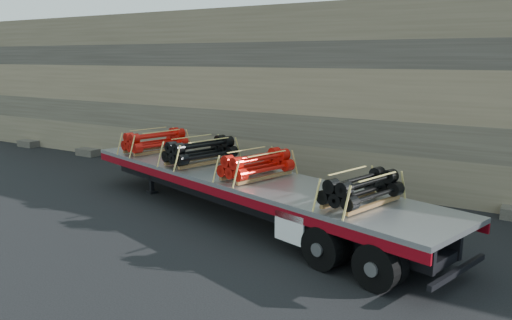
{
  "coord_description": "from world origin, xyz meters",
  "views": [
    {
      "loc": [
        7.71,
        -12.38,
        5.01
      ],
      "look_at": [
        -0.64,
        1.21,
        1.71
      ],
      "focal_mm": 35.0,
      "sensor_mm": 36.0,
      "label": 1
    }
  ],
  "objects": [
    {
      "name": "bundle_front",
      "position": [
        -5.53,
        1.74,
        1.82
      ],
      "size": [
        1.73,
        2.52,
        0.81
      ],
      "primitive_type": null,
      "rotation": [
        0.0,
        0.0,
        -0.28
      ],
      "color": "#B61009",
      "rests_on": "trailer"
    },
    {
      "name": "bundle_midrear",
      "position": [
        0.02,
        0.17,
        1.8
      ],
      "size": [
        1.66,
        2.42,
        0.78
      ],
      "primitive_type": null,
      "rotation": [
        0.0,
        0.0,
        -0.28
      ],
      "color": "#B61009",
      "rests_on": "trailer"
    },
    {
      "name": "bundle_rear",
      "position": [
        3.71,
        -0.88,
        1.79
      ],
      "size": [
        1.63,
        2.38,
        0.77
      ],
      "primitive_type": null,
      "rotation": [
        0.0,
        0.0,
        -0.28
      ],
      "color": "black",
      "rests_on": "trailer"
    },
    {
      "name": "trailer",
      "position": [
        -0.56,
        0.33,
        0.71
      ],
      "size": [
        14.31,
        6.46,
        1.41
      ],
      "primitive_type": null,
      "rotation": [
        0.0,
        0.0,
        -0.28
      ],
      "color": "#B0B2B8",
      "rests_on": "ground"
    },
    {
      "name": "ground",
      "position": [
        0.0,
        0.0,
        0.0
      ],
      "size": [
        120.0,
        120.0,
        0.0
      ],
      "primitive_type": "plane",
      "color": "black",
      "rests_on": "ground"
    },
    {
      "name": "bundle_midfront",
      "position": [
        -2.71,
        0.94,
        1.83
      ],
      "size": [
        1.79,
        2.61,
        0.84
      ],
      "primitive_type": null,
      "rotation": [
        0.0,
        0.0,
        -0.28
      ],
      "color": "black",
      "rests_on": "trailer"
    },
    {
      "name": "rock_wall",
      "position": [
        0.0,
        6.5,
        3.5
      ],
      "size": [
        44.0,
        3.0,
        7.0
      ],
      "primitive_type": "cube",
      "color": "#7A6B54",
      "rests_on": "ground"
    }
  ]
}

